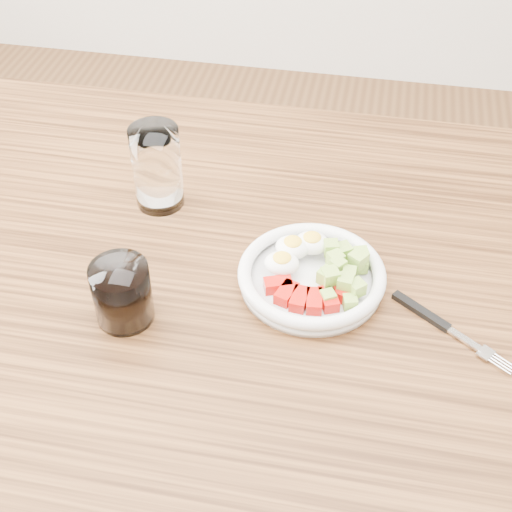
{
  "coord_description": "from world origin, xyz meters",
  "views": [
    {
      "loc": [
        0.12,
        -0.69,
        1.46
      ],
      "look_at": [
        -0.01,
        0.01,
        0.8
      ],
      "focal_mm": 50.0,
      "sensor_mm": 36.0,
      "label": 1
    }
  ],
  "objects": [
    {
      "name": "bowl",
      "position": [
        0.07,
        0.0,
        0.79
      ],
      "size": [
        0.2,
        0.2,
        0.05
      ],
      "color": "white",
      "rests_on": "dining_table"
    },
    {
      "name": "dining_table",
      "position": [
        0.0,
        0.0,
        0.67
      ],
      "size": [
        1.5,
        0.9,
        0.77
      ],
      "color": "brown",
      "rests_on": "ground"
    },
    {
      "name": "coffee_glass",
      "position": [
        -0.16,
        -0.1,
        0.81
      ],
      "size": [
        0.07,
        0.07,
        0.09
      ],
      "color": "white",
      "rests_on": "dining_table"
    },
    {
      "name": "fork",
      "position": [
        0.24,
        -0.04,
        0.77
      ],
      "size": [
        0.16,
        0.11,
        0.01
      ],
      "color": "black",
      "rests_on": "dining_table"
    },
    {
      "name": "water_glass",
      "position": [
        -0.18,
        0.13,
        0.84
      ],
      "size": [
        0.07,
        0.07,
        0.13
      ],
      "primitive_type": "cylinder",
      "color": "white",
      "rests_on": "dining_table"
    }
  ]
}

